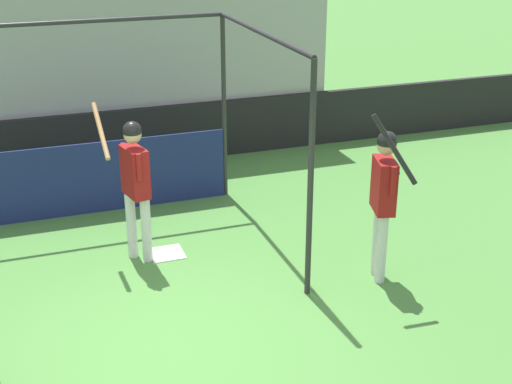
{
  "coord_description": "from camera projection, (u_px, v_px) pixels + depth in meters",
  "views": [
    {
      "loc": [
        -1.33,
        -6.36,
        4.4
      ],
      "look_at": [
        1.4,
        1.31,
        1.05
      ],
      "focal_mm": 50.0,
      "sensor_mm": 36.0,
      "label": 1
    }
  ],
  "objects": [
    {
      "name": "home_plate",
      "position": [
        167.0,
        253.0,
        9.54
      ],
      "size": [
        0.44,
        0.44,
        0.02
      ],
      "color": "white",
      "rests_on": "ground"
    },
    {
      "name": "batting_cage",
      "position": [
        99.0,
        149.0,
        9.88
      ],
      "size": [
        4.08,
        3.37,
        2.88
      ],
      "color": "#282828",
      "rests_on": "ground"
    },
    {
      "name": "player_batter",
      "position": [
        134.0,
        177.0,
        9.0
      ],
      "size": [
        0.56,
        0.86,
        2.02
      ],
      "rotation": [
        0.0,
        0.0,
        1.79
      ],
      "color": "silver",
      "rests_on": "ground"
    },
    {
      "name": "player_waiting",
      "position": [
        384.0,
        190.0,
        8.5
      ],
      "size": [
        0.51,
        0.83,
        2.21
      ],
      "rotation": [
        0.0,
        0.0,
        -1.84
      ],
      "color": "silver",
      "rests_on": "ground"
    },
    {
      "name": "outfield_wall",
      "position": [
        96.0,
        141.0,
        12.36
      ],
      "size": [
        24.0,
        0.12,
        1.03
      ],
      "color": "black",
      "rests_on": "ground"
    },
    {
      "name": "ground_plane",
      "position": [
        174.0,
        343.0,
        7.63
      ],
      "size": [
        60.0,
        60.0,
        0.0
      ],
      "primitive_type": "plane",
      "color": "#477F38"
    },
    {
      "name": "bleacher_section",
      "position": [
        77.0,
        59.0,
        13.76
      ],
      "size": [
        8.7,
        4.0,
        3.11
      ],
      "color": "#9E9E99",
      "rests_on": "ground"
    }
  ]
}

